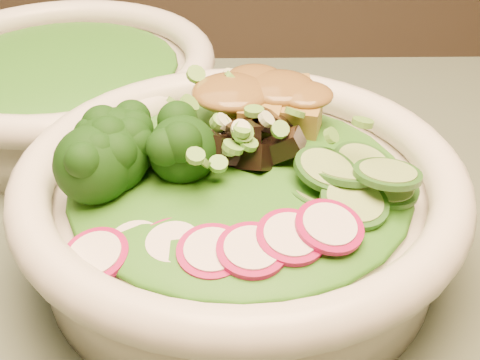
{
  "coord_description": "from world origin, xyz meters",
  "views": [
    {
      "loc": [
        -0.03,
        -0.28,
        1.05
      ],
      "look_at": [
        -0.02,
        0.07,
        0.81
      ],
      "focal_mm": 50.0,
      "sensor_mm": 36.0,
      "label": 1
    }
  ],
  "objects": [
    {
      "name": "side_lettuce",
      "position": [
        -0.17,
        0.26,
        0.81
      ],
      "size": [
        0.18,
        0.18,
        0.02
      ],
      "primitive_type": "ellipsoid",
      "color": "#185712",
      "rests_on": "side_bowl"
    },
    {
      "name": "salad_bowl",
      "position": [
        -0.02,
        0.07,
        0.79
      ],
      "size": [
        0.29,
        0.29,
        0.08
      ],
      "rotation": [
        0.0,
        0.0,
        -0.18
      ],
      "color": "silver",
      "rests_on": "dining_table"
    },
    {
      "name": "side_bowl",
      "position": [
        -0.17,
        0.26,
        0.79
      ],
      "size": [
        0.27,
        0.27,
        0.07
      ],
      "rotation": [
        0.0,
        0.0,
        0.19
      ],
      "color": "silver",
      "rests_on": "dining_table"
    },
    {
      "name": "mushroom_heap",
      "position": [
        -0.02,
        0.09,
        0.83
      ],
      "size": [
        0.09,
        0.09,
        0.04
      ],
      "primitive_type": null,
      "rotation": [
        0.0,
        0.0,
        -0.18
      ],
      "color": "black",
      "rests_on": "salad_bowl"
    },
    {
      "name": "lettuce_bed",
      "position": [
        -0.02,
        0.07,
        0.81
      ],
      "size": [
        0.22,
        0.22,
        0.03
      ],
      "primitive_type": "ellipsoid",
      "color": "#185712",
      "rests_on": "salad_bowl"
    },
    {
      "name": "cucumber_slices",
      "position": [
        0.05,
        0.06,
        0.83
      ],
      "size": [
        0.09,
        0.09,
        0.04
      ],
      "primitive_type": null,
      "rotation": [
        0.0,
        0.0,
        -0.18
      ],
      "color": "#9EBE6A",
      "rests_on": "salad_bowl"
    },
    {
      "name": "scallion_garnish",
      "position": [
        -0.02,
        0.07,
        0.84
      ],
      "size": [
        0.21,
        0.21,
        0.03
      ],
      "primitive_type": null,
      "color": "#5EA038",
      "rests_on": "salad_bowl"
    },
    {
      "name": "peanut_sauce",
      "position": [
        -0.01,
        0.14,
        0.84
      ],
      "size": [
        0.07,
        0.06,
        0.02
      ],
      "primitive_type": "ellipsoid",
      "color": "brown",
      "rests_on": "tofu_cubes"
    },
    {
      "name": "broccoli_florets",
      "position": [
        -0.09,
        0.08,
        0.83
      ],
      "size": [
        0.1,
        0.09,
        0.05
      ],
      "primitive_type": null,
      "rotation": [
        0.0,
        0.0,
        -0.18
      ],
      "color": "black",
      "rests_on": "salad_bowl"
    },
    {
      "name": "tofu_cubes",
      "position": [
        -0.01,
        0.14,
        0.83
      ],
      "size": [
        0.11,
        0.08,
        0.04
      ],
      "primitive_type": null,
      "rotation": [
        0.0,
        0.0,
        -0.18
      ],
      "color": "olive",
      "rests_on": "salad_bowl"
    },
    {
      "name": "radish_slices",
      "position": [
        -0.03,
        0.0,
        0.82
      ],
      "size": [
        0.12,
        0.06,
        0.02
      ],
      "primitive_type": null,
      "rotation": [
        0.0,
        0.0,
        -0.18
      ],
      "color": "#960B44",
      "rests_on": "salad_bowl"
    }
  ]
}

